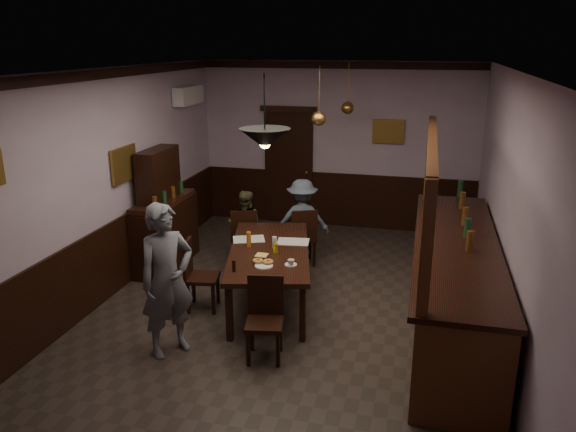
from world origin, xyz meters
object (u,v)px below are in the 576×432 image
(dining_table, at_px, (269,254))
(coffee_cup, at_px, (291,262))
(chair_far_right, at_px, (303,235))
(pendant_iron, at_px, (265,139))
(chair_far_left, at_px, (244,235))
(pendant_brass_far, at_px, (348,108))
(sideboard, at_px, (164,220))
(pendant_brass_mid, at_px, (319,119))
(person_seated_right, at_px, (302,220))
(chair_near, at_px, (265,314))
(person_seated_left, at_px, (245,225))
(chair_side, at_px, (196,272))
(soda_can, at_px, (275,248))
(person_standing, at_px, (167,280))
(bar_counter, at_px, (454,282))

(dining_table, bearing_deg, coffee_cup, -50.93)
(chair_far_right, bearing_deg, coffee_cup, 74.11)
(pendant_iron, bearing_deg, coffee_cup, 50.39)
(chair_far_left, xyz_separation_m, pendant_brass_far, (1.34, 1.34, 1.80))
(chair_far_right, xyz_separation_m, sideboard, (-2.05, -0.51, 0.23))
(sideboard, relative_size, pendant_brass_mid, 2.24)
(person_seated_right, bearing_deg, dining_table, 72.60)
(chair_far_left, height_order, coffee_cup, chair_far_left)
(chair_near, height_order, pendant_brass_mid, pendant_brass_mid)
(pendant_brass_far, bearing_deg, chair_near, -94.65)
(person_seated_left, distance_m, sideboard, 1.24)
(dining_table, relative_size, chair_far_right, 2.60)
(chair_near, xyz_separation_m, coffee_cup, (0.10, 0.78, 0.30))
(dining_table, relative_size, pendant_brass_far, 2.93)
(chair_side, distance_m, sideboard, 1.64)
(chair_near, relative_size, soda_can, 7.56)
(chair_far_left, distance_m, person_standing, 2.62)
(coffee_cup, bearing_deg, soda_can, 113.74)
(dining_table, relative_size, chair_far_left, 2.61)
(dining_table, bearing_deg, soda_can, -45.13)
(chair_far_right, height_order, soda_can, chair_far_right)
(chair_far_left, bearing_deg, soda_can, 103.06)
(pendant_brass_mid, bearing_deg, sideboard, -173.87)
(person_seated_right, distance_m, soda_can, 1.73)
(chair_far_right, relative_size, chair_side, 0.99)
(chair_far_left, relative_size, pendant_brass_far, 1.12)
(chair_far_right, height_order, chair_near, chair_far_right)
(person_standing, relative_size, person_seated_right, 1.32)
(soda_can, height_order, pendant_brass_mid, pendant_brass_mid)
(chair_side, relative_size, soda_can, 7.68)
(person_seated_right, xyz_separation_m, bar_counter, (2.23, -1.74, -0.07))
(soda_can, height_order, pendant_iron, pendant_iron)
(person_standing, xyz_separation_m, sideboard, (-1.16, 2.30, -0.13))
(chair_far_left, relative_size, person_seated_left, 0.81)
(chair_far_left, bearing_deg, bar_counter, 136.68)
(chair_side, height_order, pendant_iron, pendant_iron)
(soda_can, bearing_deg, pendant_brass_far, 79.01)
(person_seated_left, height_order, bar_counter, bar_counter)
(chair_near, distance_m, pendant_iron, 1.89)
(chair_far_right, bearing_deg, pendant_iron, 67.08)
(chair_far_left, relative_size, bar_counter, 0.22)
(dining_table, height_order, chair_near, chair_near)
(chair_near, bearing_deg, sideboard, 125.67)
(pendant_brass_mid, bearing_deg, chair_side, -130.40)
(pendant_brass_mid, bearing_deg, chair_near, -92.56)
(pendant_brass_far, bearing_deg, person_standing, -108.91)
(person_standing, height_order, pendant_iron, pendant_iron)
(sideboard, xyz_separation_m, pendant_iron, (2.08, -1.62, 1.59))
(pendant_brass_mid, relative_size, pendant_brass_far, 1.00)
(person_seated_left, bearing_deg, person_standing, 83.59)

